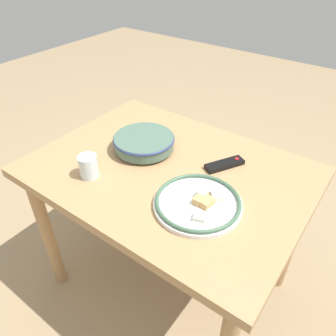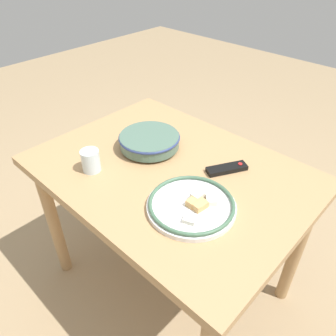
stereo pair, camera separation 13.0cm
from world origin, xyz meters
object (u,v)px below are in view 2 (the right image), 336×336
at_px(food_plate, 192,205).
at_px(drinking_glass, 91,161).
at_px(noodle_bowl, 149,141).
at_px(tv_remote, 227,169).

relative_size(food_plate, drinking_glass, 3.41).
bearing_deg(noodle_bowl, food_plate, -23.53).
relative_size(noodle_bowl, tv_remote, 1.58).
distance_m(food_plate, drinking_glass, 0.46).
distance_m(noodle_bowl, drinking_glass, 0.28).
bearing_deg(noodle_bowl, drinking_glass, -100.98).
xyz_separation_m(food_plate, tv_remote, (-0.04, 0.27, -0.01)).
height_order(food_plate, tv_remote, food_plate).
relative_size(noodle_bowl, drinking_glass, 2.92).
height_order(food_plate, drinking_glass, drinking_glass).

